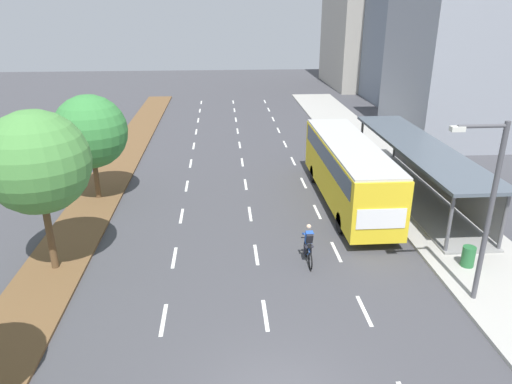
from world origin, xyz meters
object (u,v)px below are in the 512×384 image
bus_shelter (422,165)px  streetlight (487,203)px  median_tree_third (90,132)px  cyclist (308,246)px  median_tree_second (37,163)px  trash_bin (468,256)px  bus (348,167)px

bus_shelter → streetlight: 10.38m
median_tree_third → streetlight: streetlight is taller
cyclist → median_tree_second: median_tree_second is taller
streetlight → median_tree_third: bearing=145.1°
trash_bin → cyclist: bearing=171.2°
bus → cyclist: (-3.15, -6.16, -1.28)m
bus → streetlight: 9.75m
bus_shelter → bus: bus is taller
cyclist → bus_shelter: bearing=42.4°
median_tree_second → streetlight: size_ratio=0.99×
median_tree_third → streetlight: bearing=-34.9°
bus → cyclist: bearing=-117.1°
median_tree_third → streetlight: (15.63, -10.90, 0.07)m
median_tree_second → trash_bin: 17.17m
bus → trash_bin: size_ratio=13.28×
cyclist → bus: bearing=62.9°
bus_shelter → cyclist: 10.12m
median_tree_second → streetlight: 16.00m
bus → bus_shelter: bearing=8.3°
median_tree_third → streetlight: size_ratio=0.87×
streetlight → cyclist: bearing=149.2°
bus → streetlight: (2.17, -9.33, 1.82)m
cyclist → trash_bin: (6.35, -0.98, -0.22)m
bus_shelter → median_tree_second: bearing=-159.6°
cyclist → median_tree_third: size_ratio=0.32×
streetlight → trash_bin: bearing=64.8°
bus_shelter → cyclist: size_ratio=7.76×
bus_shelter → trash_bin: bearing=-97.9°
median_tree_third → trash_bin: size_ratio=6.63×
bus_shelter → median_tree_third: size_ratio=2.51×
bus_shelter → streetlight: size_ratio=2.17×
bus → median_tree_second: 14.94m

